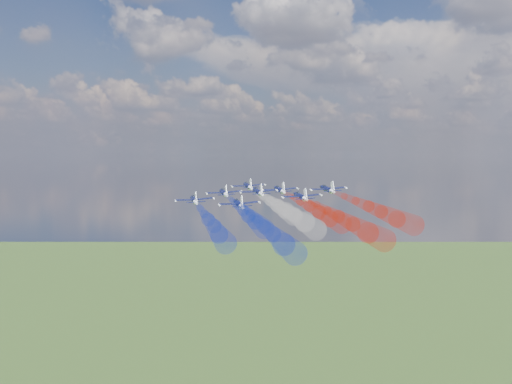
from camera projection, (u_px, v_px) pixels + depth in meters
The scene contains 16 objects.
jet_lead at pixel (248, 186), 185.28m from camera, with size 10.53×13.17×3.51m, color black, non-canonical shape.
trail_lead at pixel (270, 200), 157.03m from camera, with size 4.39×46.71×4.39m, color white, non-canonical shape.
jet_inner_left at pixel (224, 193), 172.99m from camera, with size 10.53×13.17×3.51m, color black, non-canonical shape.
trail_inner_left at pixel (243, 210), 144.74m from camera, with size 4.39×46.71×4.39m, color #1830CE, non-canonical shape.
jet_inner_right at pixel (280, 190), 175.59m from camera, with size 10.53×13.17×3.51m, color black, non-canonical shape.
trail_inner_right at pixel (309, 206), 147.34m from camera, with size 4.39×46.71×4.39m, color red, non-canonical shape.
jet_outer_left at pixel (194, 200), 160.92m from camera, with size 10.53×13.17×3.51m, color black, non-canonical shape.
trail_outer_left at pixel (209, 220), 132.68m from camera, with size 4.39×46.71×4.39m, color #1830CE, non-canonical shape.
jet_center_third at pixel (258, 192), 165.41m from camera, with size 10.53×13.17×3.51m, color black, non-canonical shape.
trail_center_third at pixel (285, 210), 137.17m from camera, with size 4.39×46.71×4.39m, color white, non-canonical shape.
jet_outer_right at pixel (327, 189), 167.79m from camera, with size 10.53×13.17×3.51m, color black, non-canonical shape.
trail_outer_right at pixel (368, 206), 139.54m from camera, with size 4.39×46.71×4.39m, color red, non-canonical shape.
jet_rear_left at pixel (239, 204), 151.38m from camera, with size 10.53×13.17×3.51m, color black, non-canonical shape.
trail_rear_left at pixel (265, 227), 123.13m from camera, with size 4.39×46.71×4.39m, color #1830CE, non-canonical shape.
jet_rear_right at pixel (300, 197), 155.55m from camera, with size 10.53×13.17×3.51m, color black, non-canonical shape.
trail_rear_right at pixel (339, 217), 127.31m from camera, with size 4.39×46.71×4.39m, color red, non-canonical shape.
Camera 1 is at (78.56, -147.59, 142.51)m, focal length 42.58 mm.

